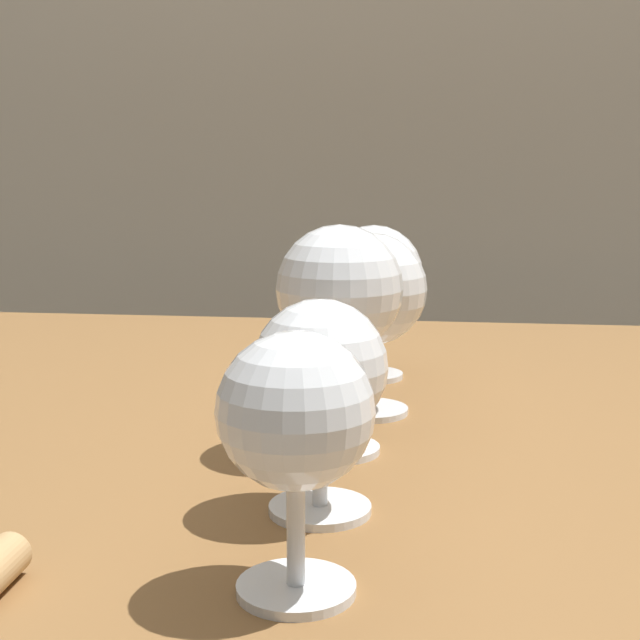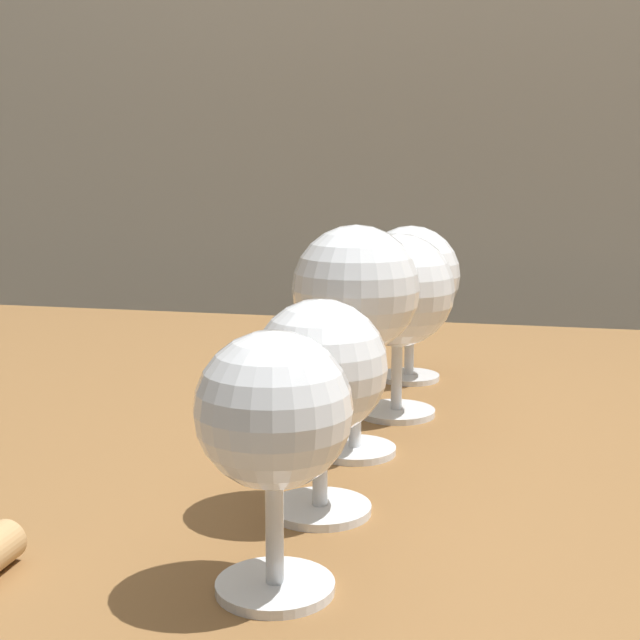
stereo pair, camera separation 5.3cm
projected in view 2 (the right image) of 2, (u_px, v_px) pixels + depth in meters
The scene contains 6 objects.
dining_table at pixel (367, 522), 0.77m from camera, with size 1.24×0.88×0.73m.
wine_glass_pinot at pixel (274, 416), 0.43m from camera, with size 0.08×0.08×0.13m.
wine_glass_chardonnay at pixel (320, 372), 0.53m from camera, with size 0.08×0.08×0.13m.
wine_glass_rose at pixel (356, 294), 0.64m from camera, with size 0.09×0.09×0.16m.
wine_glass_white at pixel (398, 294), 0.74m from camera, with size 0.09×0.09×0.15m.
wine_glass_merlot at pixel (411, 278), 0.86m from camera, with size 0.09×0.09×0.15m.
Camera 2 is at (0.12, -0.72, 0.94)m, focal length 51.78 mm.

